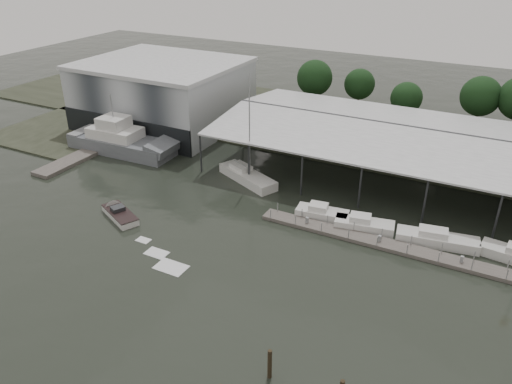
% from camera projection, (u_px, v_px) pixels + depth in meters
% --- Properties ---
extents(ground, '(200.00, 200.00, 0.00)m').
position_uv_depth(ground, '(212.00, 257.00, 49.32)').
color(ground, black).
rests_on(ground, ground).
extents(land_strip_far, '(140.00, 30.00, 0.30)m').
position_uv_depth(land_strip_far, '(347.00, 128.00, 82.37)').
color(land_strip_far, '#3C4130').
rests_on(land_strip_far, ground).
extents(land_strip_west, '(20.00, 40.00, 0.30)m').
position_uv_depth(land_strip_west, '(112.00, 113.00, 89.43)').
color(land_strip_west, '#3C4130').
rests_on(land_strip_west, ground).
extents(storage_warehouse, '(24.50, 20.50, 10.50)m').
position_uv_depth(storage_warehouse, '(163.00, 93.00, 82.06)').
color(storage_warehouse, '#ADB3B8').
rests_on(storage_warehouse, ground).
extents(covered_boat_shed, '(58.24, 24.00, 6.96)m').
position_uv_depth(covered_boat_shed, '(448.00, 138.00, 61.56)').
color(covered_boat_shed, silver).
rests_on(covered_boat_shed, ground).
extents(trawler_dock, '(3.00, 18.00, 0.50)m').
position_uv_depth(trawler_dock, '(88.00, 152.00, 72.63)').
color(trawler_dock, '#615C56').
rests_on(trawler_dock, ground).
extents(floating_dock, '(28.00, 2.00, 1.40)m').
position_uv_depth(floating_dock, '(389.00, 245.00, 50.92)').
color(floating_dock, '#615C56').
rests_on(floating_dock, ground).
extents(grey_trawler, '(16.97, 5.81, 8.84)m').
position_uv_depth(grey_trawler, '(122.00, 142.00, 72.83)').
color(grey_trawler, slate).
rests_on(grey_trawler, ground).
extents(white_sailboat, '(9.51, 6.24, 14.33)m').
position_uv_depth(white_sailboat, '(247.00, 176.00, 64.52)').
color(white_sailboat, silver).
rests_on(white_sailboat, ground).
extents(speedboat_underway, '(16.32, 8.74, 2.00)m').
position_uv_depth(speedboat_underway, '(118.00, 213.00, 56.44)').
color(speedboat_underway, silver).
rests_on(speedboat_underway, ground).
extents(moored_cruiser_0, '(6.02, 2.89, 1.70)m').
position_uv_depth(moored_cruiser_0, '(322.00, 213.00, 55.96)').
color(moored_cruiser_0, silver).
rests_on(moored_cruiser_0, ground).
extents(moored_cruiser_1, '(6.58, 3.32, 1.70)m').
position_uv_depth(moored_cruiser_1, '(364.00, 224.00, 53.77)').
color(moored_cruiser_1, silver).
rests_on(moored_cruiser_1, ground).
extents(moored_cruiser_2, '(8.42, 3.46, 1.70)m').
position_uv_depth(moored_cruiser_2, '(437.00, 239.00, 51.21)').
color(moored_cruiser_2, silver).
rests_on(moored_cruiser_2, ground).
extents(horizon_tree_line, '(72.64, 9.07, 10.36)m').
position_uv_depth(horizon_tree_line, '(501.00, 102.00, 75.62)').
color(horizon_tree_line, black).
rests_on(horizon_tree_line, ground).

